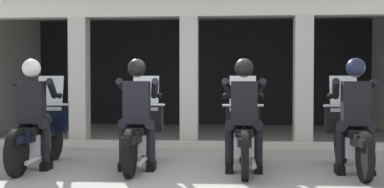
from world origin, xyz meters
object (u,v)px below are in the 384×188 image
(motorcycle_center_left, at_px, (141,133))
(police_officer_far_right, at_px, (355,106))
(police_officer_center_left, at_px, (137,104))
(police_officer_far_left, at_px, (32,104))
(motorcycle_far_right, at_px, (350,135))
(motorcycle_center_right, at_px, (243,134))
(police_officer_center_right, at_px, (244,105))
(motorcycle_far_left, at_px, (40,133))

(motorcycle_center_left, xyz_separation_m, police_officer_far_right, (3.00, -0.34, 0.44))
(police_officer_center_left, xyz_separation_m, police_officer_far_right, (3.01, -0.06, 0.00))
(police_officer_far_left, height_order, motorcycle_far_right, police_officer_far_left)
(motorcycle_center_right, distance_m, police_officer_far_right, 1.59)
(police_officer_far_left, distance_m, police_officer_center_left, 1.50)
(motorcycle_center_left, distance_m, police_officer_center_right, 1.60)
(motorcycle_far_left, xyz_separation_m, police_officer_far_left, (-0.00, -0.28, 0.44))
(motorcycle_center_left, bearing_deg, police_officer_far_left, -154.55)
(motorcycle_center_left, distance_m, motorcycle_center_right, 1.50)
(police_officer_center_left, bearing_deg, police_officer_far_right, 11.36)
(police_officer_center_left, relative_size, police_officer_far_right, 1.00)
(police_officer_center_right, xyz_separation_m, motorcycle_far_right, (1.50, 0.28, -0.44))
(police_officer_far_right, bearing_deg, motorcycle_far_right, 96.22)
(police_officer_center_right, bearing_deg, police_officer_far_right, 12.14)
(motorcycle_center_left, relative_size, police_officer_far_right, 1.29)
(motorcycle_far_left, height_order, motorcycle_far_right, same)
(police_officer_far_left, height_order, motorcycle_center_left, police_officer_far_left)
(motorcycle_center_left, relative_size, motorcycle_center_right, 1.00)
(motorcycle_center_left, bearing_deg, motorcycle_center_right, 10.32)
(motorcycle_center_left, bearing_deg, police_officer_far_right, 5.98)
(police_officer_far_left, height_order, police_officer_center_right, same)
(police_officer_far_left, xyz_separation_m, motorcycle_far_right, (4.51, 0.29, -0.44))
(motorcycle_far_left, relative_size, police_officer_center_left, 1.29)
(motorcycle_center_left, xyz_separation_m, police_officer_center_left, (-0.00, -0.28, 0.44))
(motorcycle_far_left, relative_size, motorcycle_center_left, 1.00)
(motorcycle_far_left, relative_size, motorcycle_far_right, 1.00)
(motorcycle_center_right, bearing_deg, police_officer_far_right, 1.45)
(motorcycle_far_left, distance_m, police_officer_center_right, 3.05)
(motorcycle_center_left, xyz_separation_m, motorcycle_far_right, (3.01, -0.06, 0.00))
(police_officer_center_left, bearing_deg, motorcycle_center_left, 102.19)
(motorcycle_center_right, height_order, motorcycle_far_right, same)
(police_officer_center_right, distance_m, motorcycle_far_right, 1.59)
(police_officer_center_right, bearing_deg, motorcycle_far_left, -173.04)
(police_officer_far_left, bearing_deg, motorcycle_center_right, 16.36)
(police_officer_center_left, height_order, motorcycle_far_right, police_officer_center_left)
(police_officer_far_right, bearing_deg, police_officer_center_right, -173.58)
(motorcycle_center_left, height_order, police_officer_center_left, police_officer_center_left)
(police_officer_center_left, bearing_deg, police_officer_far_left, -165.13)
(police_officer_center_right, relative_size, police_officer_far_right, 1.00)
(motorcycle_center_left, height_order, police_officer_far_right, police_officer_far_right)
(police_officer_center_left, distance_m, police_officer_far_right, 3.01)
(motorcycle_center_left, distance_m, motorcycle_far_right, 3.01)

